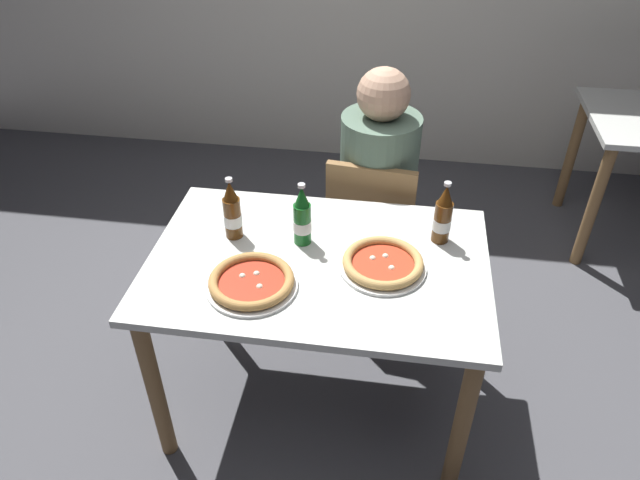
# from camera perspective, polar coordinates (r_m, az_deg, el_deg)

# --- Properties ---
(ground_plane) EXTENTS (8.00, 8.00, 0.00)m
(ground_plane) POSITION_cam_1_polar(r_m,az_deg,el_deg) (2.62, -0.17, -14.80)
(ground_plane) COLOR #4C4C51
(dining_table_main) EXTENTS (1.20, 0.80, 0.75)m
(dining_table_main) POSITION_cam_1_polar(r_m,az_deg,el_deg) (2.15, -0.20, -4.28)
(dining_table_main) COLOR silver
(dining_table_main) RESTS_ON ground_plane
(chair_behind_table) EXTENTS (0.44, 0.44, 0.85)m
(chair_behind_table) POSITION_cam_1_polar(r_m,az_deg,el_deg) (2.72, 5.09, 1.37)
(chair_behind_table) COLOR olive
(chair_behind_table) RESTS_ON ground_plane
(diner_seated) EXTENTS (0.34, 0.34, 1.21)m
(diner_seated) POSITION_cam_1_polar(r_m,az_deg,el_deg) (2.70, 5.46, 3.72)
(diner_seated) COLOR #2D3342
(diner_seated) RESTS_ON ground_plane
(pizza_margherita_near) EXTENTS (0.30, 0.30, 0.04)m
(pizza_margherita_near) POSITION_cam_1_polar(r_m,az_deg,el_deg) (2.04, 6.09, -2.28)
(pizza_margherita_near) COLOR white
(pizza_margherita_near) RESTS_ON dining_table_main
(pizza_marinara_far) EXTENTS (0.31, 0.31, 0.04)m
(pizza_marinara_far) POSITION_cam_1_polar(r_m,az_deg,el_deg) (1.97, -6.63, -4.05)
(pizza_marinara_far) COLOR white
(pizza_marinara_far) RESTS_ON dining_table_main
(beer_bottle_left) EXTENTS (0.07, 0.07, 0.25)m
(beer_bottle_left) POSITION_cam_1_polar(r_m,az_deg,el_deg) (2.16, -8.49, 2.66)
(beer_bottle_left) COLOR #512D0F
(beer_bottle_left) RESTS_ON dining_table_main
(beer_bottle_center) EXTENTS (0.07, 0.07, 0.25)m
(beer_bottle_center) POSITION_cam_1_polar(r_m,az_deg,el_deg) (2.16, 11.79, 2.23)
(beer_bottle_center) COLOR #512D0F
(beer_bottle_center) RESTS_ON dining_table_main
(beer_bottle_right) EXTENTS (0.07, 0.07, 0.25)m
(beer_bottle_right) POSITION_cam_1_polar(r_m,az_deg,el_deg) (2.10, -1.73, 2.11)
(beer_bottle_right) COLOR #14591E
(beer_bottle_right) RESTS_ON dining_table_main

